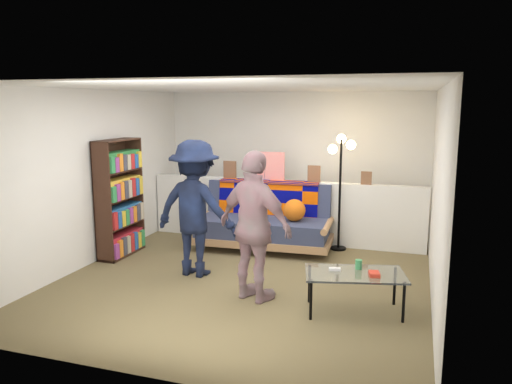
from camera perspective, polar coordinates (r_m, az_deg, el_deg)
ground at (r=6.53m, az=-1.10°, el=-9.71°), size 5.00×5.00×0.00m
room_shell at (r=6.61m, az=0.19°, el=5.42°), size 4.60×5.05×2.45m
half_wall_ledge at (r=8.04m, az=3.09°, el=-2.18°), size 4.45×0.15×1.00m
ledge_decor at (r=7.97m, az=1.53°, el=2.65°), size 2.97×0.02×0.45m
futon_sofa at (r=7.69m, az=1.09°, el=-3.38°), size 2.13×1.11×0.89m
bookshelf at (r=7.53m, az=-15.33°, el=-1.10°), size 0.28×0.85×1.70m
coffee_table at (r=5.48m, az=11.30°, el=-9.33°), size 1.15×0.81×0.54m
floor_lamp at (r=7.59m, az=9.67°, el=2.64°), size 0.41×0.34×1.75m
person_left at (r=6.46m, az=-6.94°, el=-1.87°), size 1.20×0.77×1.76m
person_right at (r=5.58m, az=-0.13°, el=-4.00°), size 1.08×0.78×1.71m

